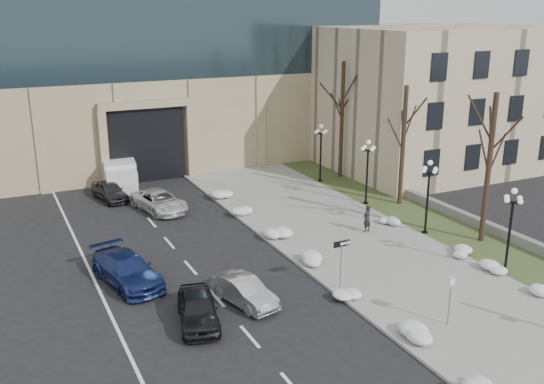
% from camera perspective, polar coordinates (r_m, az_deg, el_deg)
% --- Properties ---
extents(ground, '(160.00, 160.00, 0.00)m').
position_cam_1_polar(ground, '(25.69, 17.68, -15.77)').
color(ground, black).
rests_on(ground, ground).
extents(sidewalk, '(9.00, 40.00, 0.12)m').
position_cam_1_polar(sidewalk, '(37.44, 7.03, -4.27)').
color(sidewalk, gray).
rests_on(sidewalk, ground).
extents(curb, '(0.30, 40.00, 0.14)m').
position_cam_1_polar(curb, '(35.34, 0.84, -5.45)').
color(curb, gray).
rests_on(curb, ground).
extents(grass_strip, '(4.00, 40.00, 0.10)m').
position_cam_1_polar(grass_strip, '(41.15, 14.68, -2.75)').
color(grass_strip, '#3C4A25').
rests_on(grass_strip, ground).
extents(stone_wall, '(0.50, 30.00, 0.70)m').
position_cam_1_polar(stone_wall, '(43.73, 15.04, -1.18)').
color(stone_wall, gray).
rests_on(stone_wall, ground).
extents(classical_building, '(22.00, 18.12, 12.00)m').
position_cam_1_polar(classical_building, '(57.79, 15.38, 8.89)').
color(classical_building, tan).
rests_on(classical_building, ground).
extents(car_a, '(2.61, 4.47, 1.43)m').
position_cam_1_polar(car_a, '(27.63, -7.00, -10.85)').
color(car_a, black).
rests_on(car_a, ground).
extents(car_b, '(2.26, 4.14, 1.29)m').
position_cam_1_polar(car_b, '(29.17, -2.63, -9.31)').
color(car_b, '#9C9DA3').
rests_on(car_b, ground).
extents(car_c, '(3.23, 5.65, 1.54)m').
position_cam_1_polar(car_c, '(31.92, -13.49, -7.13)').
color(car_c, navy).
rests_on(car_c, ground).
extents(car_d, '(3.37, 5.44, 1.41)m').
position_cam_1_polar(car_d, '(42.62, -10.56, -0.85)').
color(car_d, silver).
rests_on(car_d, ground).
extents(car_e, '(2.35, 4.30, 1.39)m').
position_cam_1_polar(car_e, '(45.83, -15.03, 0.10)').
color(car_e, '#2C2C31').
rests_on(car_e, ground).
extents(pedestrian, '(0.73, 0.59, 1.74)m').
position_cam_1_polar(pedestrian, '(38.10, 8.92, -2.48)').
color(pedestrian, black).
rests_on(pedestrian, sidewalk).
extents(box_truck, '(3.25, 7.03, 2.15)m').
position_cam_1_polar(box_truck, '(49.40, -14.17, 1.80)').
color(box_truck, silver).
rests_on(box_truck, ground).
extents(one_way_sign, '(0.97, 0.26, 2.59)m').
position_cam_1_polar(one_way_sign, '(30.22, 6.81, -5.33)').
color(one_way_sign, slate).
rests_on(one_way_sign, ground).
extents(keep_sign, '(0.52, 0.19, 2.46)m').
position_cam_1_polar(keep_sign, '(27.77, 16.48, -8.80)').
color(keep_sign, slate).
rests_on(keep_sign, ground).
extents(snow_clump_b, '(1.10, 1.60, 0.36)m').
position_cam_1_polar(snow_clump_b, '(26.93, 13.52, -13.03)').
color(snow_clump_b, silver).
rests_on(snow_clump_b, sidewalk).
extents(snow_clump_c, '(1.10, 1.60, 0.36)m').
position_cam_1_polar(snow_clump_c, '(29.94, 7.10, -9.43)').
color(snow_clump_c, silver).
rests_on(snow_clump_c, sidewalk).
extents(snow_clump_d, '(1.10, 1.60, 0.36)m').
position_cam_1_polar(snow_clump_d, '(33.26, 3.97, -6.54)').
color(snow_clump_d, silver).
rests_on(snow_clump_d, sidewalk).
extents(snow_clump_e, '(1.10, 1.60, 0.36)m').
position_cam_1_polar(snow_clump_e, '(36.73, 0.77, -4.17)').
color(snow_clump_e, silver).
rests_on(snow_clump_e, sidewalk).
extents(snow_clump_f, '(1.10, 1.60, 0.36)m').
position_cam_1_polar(snow_clump_f, '(41.12, -3.05, -1.84)').
color(snow_clump_f, silver).
rests_on(snow_clump_f, sidewalk).
extents(snow_clump_g, '(1.10, 1.60, 0.36)m').
position_cam_1_polar(snow_clump_g, '(44.53, -4.49, -0.38)').
color(snow_clump_g, silver).
rests_on(snow_clump_g, sidewalk).
extents(snow_clump_h, '(1.10, 1.60, 0.36)m').
position_cam_1_polar(snow_clump_h, '(32.71, 23.82, -8.47)').
color(snow_clump_h, silver).
rests_on(snow_clump_h, sidewalk).
extents(snow_clump_i, '(1.10, 1.60, 0.36)m').
position_cam_1_polar(snow_clump_i, '(36.02, 17.44, -5.43)').
color(snow_clump_i, silver).
rests_on(snow_clump_i, sidewalk).
extents(snow_clump_j, '(1.10, 1.60, 0.36)m').
position_cam_1_polar(snow_clump_j, '(39.94, 11.25, -2.73)').
color(snow_clump_j, silver).
rests_on(snow_clump_j, sidewalk).
extents(snow_clump_k, '(1.10, 1.60, 0.36)m').
position_cam_1_polar(snow_clump_k, '(34.24, 20.26, -6.91)').
color(snow_clump_k, silver).
rests_on(snow_clump_k, sidewalk).
extents(lamppost_a, '(1.18, 1.18, 4.76)m').
position_cam_1_polar(lamppost_a, '(33.67, 21.58, -2.39)').
color(lamppost_a, black).
rests_on(lamppost_a, ground).
extents(lamppost_b, '(1.18, 1.18, 4.76)m').
position_cam_1_polar(lamppost_b, '(38.09, 14.51, 0.46)').
color(lamppost_b, black).
rests_on(lamppost_b, ground).
extents(lamppost_c, '(1.18, 1.18, 4.76)m').
position_cam_1_polar(lamppost_c, '(43.05, 8.98, 2.69)').
color(lamppost_c, black).
rests_on(lamppost_c, ground).
extents(lamppost_d, '(1.18, 1.18, 4.76)m').
position_cam_1_polar(lamppost_d, '(48.37, 4.62, 4.43)').
color(lamppost_d, black).
rests_on(lamppost_d, ground).
extents(tree_near, '(3.20, 3.20, 9.00)m').
position_cam_1_polar(tree_near, '(37.13, 19.90, 3.96)').
color(tree_near, black).
rests_on(tree_near, ground).
extents(tree_mid, '(3.20, 3.20, 8.50)m').
position_cam_1_polar(tree_mid, '(43.02, 12.31, 5.82)').
color(tree_mid, black).
rests_on(tree_mid, ground).
extents(tree_far, '(3.20, 3.20, 9.50)m').
position_cam_1_polar(tree_far, '(49.35, 6.64, 8.26)').
color(tree_far, black).
rests_on(tree_far, ground).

